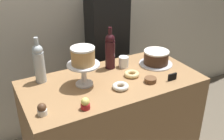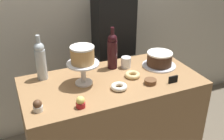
{
  "view_description": "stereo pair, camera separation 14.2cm",
  "coord_description": "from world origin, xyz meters",
  "px_view_note": "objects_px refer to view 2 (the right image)",
  "views": [
    {
      "loc": [
        -0.79,
        -1.46,
        1.85
      ],
      "look_at": [
        0.0,
        0.0,
        1.02
      ],
      "focal_mm": 42.76,
      "sensor_mm": 36.0,
      "label": 1
    },
    {
      "loc": [
        -0.66,
        -1.52,
        1.85
      ],
      "look_at": [
        0.0,
        0.0,
        1.02
      ],
      "focal_mm": 42.76,
      "sensor_mm": 36.0,
      "label": 2
    }
  ],
  "objects_px": {
    "wine_bottle_dark_red": "(112,50)",
    "coffee_cup_ceramic": "(126,62)",
    "chocolate_round_cake": "(159,59)",
    "donut_sugar": "(119,87)",
    "barista_figure": "(114,55)",
    "wine_bottle_clear": "(41,60)",
    "donut_glazed": "(132,75)",
    "cookie_stack": "(150,82)",
    "cupcake_chocolate": "(38,106)",
    "white_layer_cake": "(82,55)",
    "cake_stand_pedestal": "(83,70)",
    "price_sign_chalkboard": "(173,79)",
    "cupcake_lemon": "(81,102)"
  },
  "relations": [
    {
      "from": "price_sign_chalkboard",
      "to": "wine_bottle_clear",
      "type": "bearing_deg",
      "value": 152.47
    },
    {
      "from": "chocolate_round_cake",
      "to": "cupcake_lemon",
      "type": "height_order",
      "value": "chocolate_round_cake"
    },
    {
      "from": "white_layer_cake",
      "to": "coffee_cup_ceramic",
      "type": "bearing_deg",
      "value": 16.47
    },
    {
      "from": "chocolate_round_cake",
      "to": "wine_bottle_dark_red",
      "type": "bearing_deg",
      "value": 161.31
    },
    {
      "from": "cupcake_chocolate",
      "to": "white_layer_cake",
      "type": "bearing_deg",
      "value": 30.74
    },
    {
      "from": "wine_bottle_clear",
      "to": "cookie_stack",
      "type": "height_order",
      "value": "wine_bottle_clear"
    },
    {
      "from": "wine_bottle_dark_red",
      "to": "cupcake_chocolate",
      "type": "height_order",
      "value": "wine_bottle_dark_red"
    },
    {
      "from": "chocolate_round_cake",
      "to": "barista_figure",
      "type": "relative_size",
      "value": 0.12
    },
    {
      "from": "wine_bottle_clear",
      "to": "coffee_cup_ceramic",
      "type": "xyz_separation_m",
      "value": [
        0.63,
        -0.08,
        -0.1
      ]
    },
    {
      "from": "donut_glazed",
      "to": "coffee_cup_ceramic",
      "type": "relative_size",
      "value": 1.32
    },
    {
      "from": "white_layer_cake",
      "to": "barista_figure",
      "type": "height_order",
      "value": "barista_figure"
    },
    {
      "from": "cupcake_chocolate",
      "to": "cupcake_lemon",
      "type": "distance_m",
      "value": 0.25
    },
    {
      "from": "white_layer_cake",
      "to": "wine_bottle_dark_red",
      "type": "xyz_separation_m",
      "value": [
        0.28,
        0.15,
        -0.07
      ]
    },
    {
      "from": "cupcake_lemon",
      "to": "barista_figure",
      "type": "bearing_deg",
      "value": 55.4
    },
    {
      "from": "wine_bottle_clear",
      "to": "barista_figure",
      "type": "height_order",
      "value": "barista_figure"
    },
    {
      "from": "white_layer_cake",
      "to": "cupcake_chocolate",
      "type": "height_order",
      "value": "white_layer_cake"
    },
    {
      "from": "white_layer_cake",
      "to": "donut_sugar",
      "type": "height_order",
      "value": "white_layer_cake"
    },
    {
      "from": "cake_stand_pedestal",
      "to": "cookie_stack",
      "type": "relative_size",
      "value": 2.63
    },
    {
      "from": "wine_bottle_dark_red",
      "to": "coffee_cup_ceramic",
      "type": "height_order",
      "value": "wine_bottle_dark_red"
    },
    {
      "from": "donut_glazed",
      "to": "barista_figure",
      "type": "relative_size",
      "value": 0.07
    },
    {
      "from": "wine_bottle_clear",
      "to": "price_sign_chalkboard",
      "type": "relative_size",
      "value": 4.65
    },
    {
      "from": "cupcake_lemon",
      "to": "cookie_stack",
      "type": "relative_size",
      "value": 0.88
    },
    {
      "from": "wine_bottle_clear",
      "to": "wine_bottle_dark_red",
      "type": "relative_size",
      "value": 1.0
    },
    {
      "from": "white_layer_cake",
      "to": "wine_bottle_clear",
      "type": "height_order",
      "value": "wine_bottle_clear"
    },
    {
      "from": "donut_sugar",
      "to": "chocolate_round_cake",
      "type": "bearing_deg",
      "value": 24.07
    },
    {
      "from": "cookie_stack",
      "to": "cake_stand_pedestal",
      "type": "bearing_deg",
      "value": 155.94
    },
    {
      "from": "cake_stand_pedestal",
      "to": "wine_bottle_clear",
      "type": "xyz_separation_m",
      "value": [
        -0.25,
        0.19,
        0.04
      ]
    },
    {
      "from": "donut_sugar",
      "to": "barista_figure",
      "type": "height_order",
      "value": "barista_figure"
    },
    {
      "from": "cake_stand_pedestal",
      "to": "cupcake_chocolate",
      "type": "height_order",
      "value": "cake_stand_pedestal"
    },
    {
      "from": "cookie_stack",
      "to": "donut_glazed",
      "type": "bearing_deg",
      "value": 115.9
    },
    {
      "from": "cookie_stack",
      "to": "coffee_cup_ceramic",
      "type": "relative_size",
      "value": 0.99
    },
    {
      "from": "white_layer_cake",
      "to": "barista_figure",
      "type": "relative_size",
      "value": 0.1
    },
    {
      "from": "white_layer_cake",
      "to": "cupcake_chocolate",
      "type": "distance_m",
      "value": 0.44
    },
    {
      "from": "cake_stand_pedestal",
      "to": "cupcake_chocolate",
      "type": "xyz_separation_m",
      "value": [
        -0.35,
        -0.21,
        -0.07
      ]
    },
    {
      "from": "donut_glazed",
      "to": "donut_sugar",
      "type": "xyz_separation_m",
      "value": [
        -0.16,
        -0.12,
        0.0
      ]
    },
    {
      "from": "cake_stand_pedestal",
      "to": "coffee_cup_ceramic",
      "type": "bearing_deg",
      "value": 16.47
    },
    {
      "from": "donut_sugar",
      "to": "cookie_stack",
      "type": "relative_size",
      "value": 1.33
    },
    {
      "from": "wine_bottle_clear",
      "to": "coffee_cup_ceramic",
      "type": "bearing_deg",
      "value": -6.87
    },
    {
      "from": "cake_stand_pedestal",
      "to": "chocolate_round_cake",
      "type": "relative_size",
      "value": 1.12
    },
    {
      "from": "chocolate_round_cake",
      "to": "wine_bottle_dark_red",
      "type": "height_order",
      "value": "wine_bottle_dark_red"
    },
    {
      "from": "chocolate_round_cake",
      "to": "coffee_cup_ceramic",
      "type": "height_order",
      "value": "chocolate_round_cake"
    },
    {
      "from": "cookie_stack",
      "to": "price_sign_chalkboard",
      "type": "bearing_deg",
      "value": -18.76
    },
    {
      "from": "chocolate_round_cake",
      "to": "cookie_stack",
      "type": "bearing_deg",
      "value": -133.77
    },
    {
      "from": "wine_bottle_dark_red",
      "to": "donut_sugar",
      "type": "height_order",
      "value": "wine_bottle_dark_red"
    },
    {
      "from": "chocolate_round_cake",
      "to": "cupcake_chocolate",
      "type": "xyz_separation_m",
      "value": [
        -0.98,
        -0.24,
        -0.03
      ]
    },
    {
      "from": "donut_glazed",
      "to": "cake_stand_pedestal",
      "type": "bearing_deg",
      "value": 172.04
    },
    {
      "from": "wine_bottle_clear",
      "to": "cookie_stack",
      "type": "bearing_deg",
      "value": -29.34
    },
    {
      "from": "chocolate_round_cake",
      "to": "donut_glazed",
      "type": "relative_size",
      "value": 1.76
    },
    {
      "from": "cookie_stack",
      "to": "barista_figure",
      "type": "xyz_separation_m",
      "value": [
        0.07,
        0.78,
        -0.12
      ]
    },
    {
      "from": "chocolate_round_cake",
      "to": "wine_bottle_clear",
      "type": "xyz_separation_m",
      "value": [
        -0.88,
        0.16,
        0.08
      ]
    }
  ]
}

